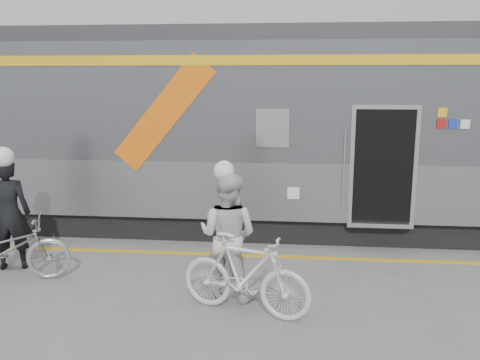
# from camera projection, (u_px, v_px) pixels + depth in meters

# --- Properties ---
(ground) EXTENTS (90.00, 90.00, 0.00)m
(ground) POSITION_uv_depth(u_px,v_px,m) (180.00, 306.00, 7.12)
(ground) COLOR slate
(ground) RESTS_ON ground
(train) EXTENTS (24.00, 3.17, 4.10)m
(train) POSITION_uv_depth(u_px,v_px,m) (266.00, 130.00, 10.70)
(train) COLOR black
(train) RESTS_ON ground
(safety_strip) EXTENTS (24.00, 0.12, 0.01)m
(safety_strip) POSITION_uv_depth(u_px,v_px,m) (205.00, 254.00, 9.22)
(safety_strip) COLOR gold
(safety_strip) RESTS_ON ground
(man) EXTENTS (0.79, 0.62, 1.89)m
(man) POSITION_uv_depth(u_px,v_px,m) (9.00, 214.00, 8.37)
(man) COLOR black
(man) RESTS_ON ground
(bicycle_left) EXTENTS (2.09, 1.21, 1.04)m
(bicycle_left) POSITION_uv_depth(u_px,v_px,m) (4.00, 249.00, 7.90)
(bicycle_left) COLOR #ADAFB5
(bicycle_left) RESTS_ON ground
(woman) EXTENTS (1.07, 0.94, 1.84)m
(woman) POSITION_uv_depth(u_px,v_px,m) (228.00, 235.00, 7.29)
(woman) COLOR silver
(woman) RESTS_ON ground
(bicycle_right) EXTENTS (1.93, 1.07, 1.12)m
(bicycle_right) POSITION_uv_depth(u_px,v_px,m) (245.00, 275.00, 6.80)
(bicycle_right) COLOR silver
(bicycle_right) RESTS_ON ground
(helmet_man) EXTENTS (0.33, 0.33, 0.33)m
(helmet_man) POSITION_uv_depth(u_px,v_px,m) (2.00, 147.00, 8.15)
(helmet_man) COLOR white
(helmet_man) RESTS_ON man
(helmet_woman) EXTENTS (0.29, 0.29, 0.29)m
(helmet_woman) POSITION_uv_depth(u_px,v_px,m) (227.00, 162.00, 7.08)
(helmet_woman) COLOR white
(helmet_woman) RESTS_ON woman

